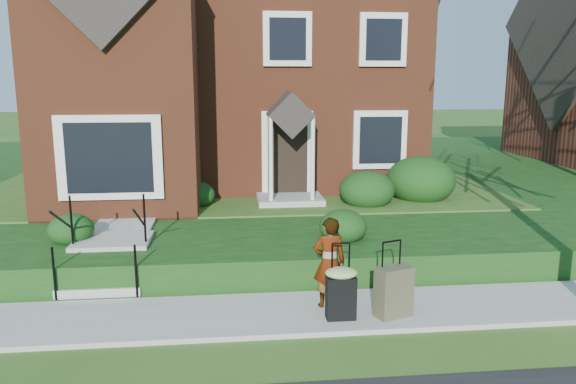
{
  "coord_description": "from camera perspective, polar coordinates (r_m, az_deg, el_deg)",
  "views": [
    {
      "loc": [
        -0.29,
        -8.16,
        3.62
      ],
      "look_at": [
        0.79,
        2.0,
        1.57
      ],
      "focal_mm": 35.0,
      "sensor_mm": 36.0,
      "label": 1
    }
  ],
  "objects": [
    {
      "name": "ground",
      "position": [
        8.93,
        -3.79,
        -12.6
      ],
      "size": [
        120.0,
        120.0,
        0.0
      ],
      "primitive_type": "plane",
      "color": "#2D5119",
      "rests_on": "ground"
    },
    {
      "name": "sidewalk",
      "position": [
        8.91,
        -3.79,
        -12.36
      ],
      "size": [
        60.0,
        1.6,
        0.08
      ],
      "primitive_type": "cube",
      "color": "#9E9B93",
      "rests_on": "ground"
    },
    {
      "name": "terrace",
      "position": [
        19.82,
        6.5,
        1.61
      ],
      "size": [
        44.0,
        20.0,
        0.6
      ],
      "primitive_type": "cube",
      "color": "#14360E",
      "rests_on": "ground"
    },
    {
      "name": "walkway",
      "position": [
        13.67,
        -15.24,
        -1.7
      ],
      "size": [
        1.2,
        6.0,
        0.06
      ],
      "primitive_type": "cube",
      "color": "#9E9B93",
      "rests_on": "terrace"
    },
    {
      "name": "main_house",
      "position": [
        17.85,
        -6.05,
        16.55
      ],
      "size": [
        10.4,
        10.2,
        9.4
      ],
      "color": "brown",
      "rests_on": "terrace"
    },
    {
      "name": "front_steps",
      "position": [
        10.72,
        -17.81,
        -6.29
      ],
      "size": [
        1.4,
        2.02,
        1.5
      ],
      "color": "#9E9B93",
      "rests_on": "ground"
    },
    {
      "name": "foundation_shrubs",
      "position": [
        13.6,
        2.12,
        0.69
      ],
      "size": [
        10.14,
        4.81,
        1.24
      ],
      "color": "#113610",
      "rests_on": "terrace"
    },
    {
      "name": "woman",
      "position": [
        8.9,
        4.21,
        -7.13
      ],
      "size": [
        0.55,
        0.38,
        1.45
      ],
      "primitive_type": "imported",
      "rotation": [
        0.0,
        0.0,
        3.2
      ],
      "color": "#999999",
      "rests_on": "sidewalk"
    },
    {
      "name": "suitcase_black",
      "position": [
        8.55,
        5.41,
        -9.87
      ],
      "size": [
        0.49,
        0.4,
        1.17
      ],
      "rotation": [
        0.0,
        0.0,
        0.01
      ],
      "color": "black",
      "rests_on": "sidewalk"
    },
    {
      "name": "suitcase_olive",
      "position": [
        8.77,
        10.69,
        -9.9
      ],
      "size": [
        0.61,
        0.47,
        1.17
      ],
      "rotation": [
        0.0,
        0.0,
        0.35
      ],
      "color": "#4C4B33",
      "rests_on": "sidewalk"
    }
  ]
}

